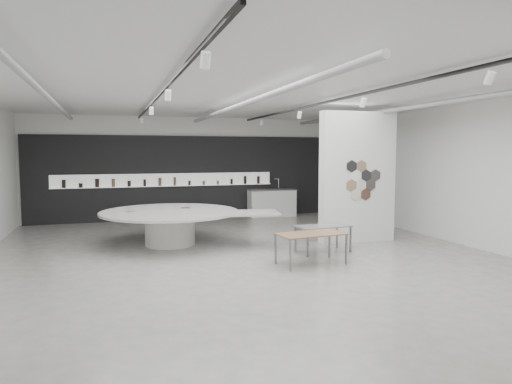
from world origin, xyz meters
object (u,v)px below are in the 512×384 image
object	(u,v)px
partition_column	(358,177)
kitchen_counter	(272,203)
sample_table_stone	(323,228)
sample_table_wood	(311,236)
display_island	(173,223)

from	to	relation	value
partition_column	kitchen_counter	size ratio (longest dim) A/B	1.92
sample_table_stone	kitchen_counter	bearing A→B (deg)	81.32
partition_column	sample_table_stone	distance (m)	2.14
partition_column	sample_table_wood	size ratio (longest dim) A/B	2.30
partition_column	kitchen_counter	bearing A→B (deg)	95.43
sample_table_wood	sample_table_stone	distance (m)	1.29
display_island	kitchen_counter	bearing A→B (deg)	54.62
kitchen_counter	sample_table_wood	bearing A→B (deg)	-101.83
partition_column	sample_table_stone	xyz separation A→B (m)	(-1.51, -0.96, -1.18)
partition_column	sample_table_wood	distance (m)	3.25
partition_column	display_island	xyz separation A→B (m)	(-4.95, 1.12, -1.19)
display_island	sample_table_stone	world-z (taller)	display_island
sample_table_wood	kitchen_counter	world-z (taller)	kitchen_counter
display_island	sample_table_wood	bearing A→B (deg)	-39.65
sample_table_stone	kitchen_counter	xyz separation A→B (m)	(0.99, 6.47, -0.09)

